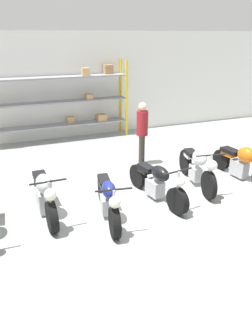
% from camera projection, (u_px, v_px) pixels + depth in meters
% --- Properties ---
extents(ground_plane, '(30.00, 30.00, 0.00)m').
position_uv_depth(ground_plane, '(133.00, 203.00, 7.26)').
color(ground_plane, '#9EA3A0').
extents(back_wall, '(30.00, 0.08, 3.60)m').
position_uv_depth(back_wall, '(70.00, 86.00, 11.41)').
color(back_wall, white).
rests_on(back_wall, ground_plane).
extents(shelving_rack, '(4.71, 0.63, 2.67)m').
position_uv_depth(shelving_rack, '(66.00, 101.00, 11.16)').
color(shelving_rack, gold).
rests_on(shelving_rack, ground_plane).
extents(motorcycle_silver, '(0.67, 2.11, 1.03)m').
position_uv_depth(motorcycle_silver, '(45.00, 194.00, 6.71)').
color(motorcycle_silver, black).
rests_on(motorcycle_silver, ground_plane).
extents(motorcycle_blue, '(0.68, 2.01, 0.95)m').
position_uv_depth(motorcycle_blue, '(108.00, 199.00, 6.56)').
color(motorcycle_blue, black).
rests_on(motorcycle_blue, ground_plane).
extents(motorcycle_black, '(0.69, 2.08, 0.96)m').
position_uv_depth(motorcycle_black, '(157.00, 183.00, 7.30)').
color(motorcycle_black, black).
rests_on(motorcycle_black, ground_plane).
extents(motorcycle_white, '(0.72, 2.11, 1.05)m').
position_uv_depth(motorcycle_white, '(197.00, 167.00, 7.94)').
color(motorcycle_white, black).
rests_on(motorcycle_white, ground_plane).
extents(motorcycle_orange, '(0.67, 1.99, 1.00)m').
position_uv_depth(motorcycle_orange, '(242.00, 162.00, 8.34)').
color(motorcycle_orange, black).
rests_on(motorcycle_orange, ground_plane).
extents(person_browsing, '(0.45, 0.45, 1.78)m').
position_uv_depth(person_browsing, '(142.00, 128.00, 9.10)').
color(person_browsing, '#38332D').
rests_on(person_browsing, ground_plane).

